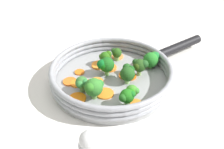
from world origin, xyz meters
name	(u,v)px	position (x,y,z in m)	size (l,w,h in m)	color
ground_plane	(112,83)	(0.00, 0.00, 0.00)	(4.00, 4.00, 0.00)	white
skillet	(112,81)	(0.00, 0.00, 0.01)	(0.32, 0.32, 0.02)	#939699
skillet_rim_wall	(112,72)	(0.00, 0.00, 0.04)	(0.33, 0.33, 0.04)	gray
skillet_handle	(178,47)	(0.15, -0.21, 0.03)	(0.03, 0.03, 0.20)	black
skillet_rivet_left	(162,68)	(0.05, -0.15, 0.02)	(0.01, 0.01, 0.01)	#98939A
skillet_rivet_right	(141,54)	(0.12, -0.09, 0.02)	(0.01, 0.01, 0.01)	gray
carrot_slice_0	(126,75)	(0.01, -0.04, 0.02)	(0.04, 0.04, 0.00)	orange
carrot_slice_1	(77,83)	(-0.02, 0.09, 0.02)	(0.03, 0.03, 0.01)	orange
carrot_slice_2	(141,64)	(0.07, -0.09, 0.02)	(0.04, 0.04, 0.01)	orange
carrot_slice_3	(90,85)	(-0.03, 0.06, 0.02)	(0.05, 0.05, 0.01)	orange
carrot_slice_4	(98,82)	(-0.02, 0.04, 0.02)	(0.03, 0.03, 0.01)	orange
carrot_slice_5	(137,103)	(-0.10, -0.06, 0.02)	(0.03, 0.03, 0.00)	orange
carrot_slice_6	(80,72)	(0.03, 0.09, 0.02)	(0.03, 0.03, 0.00)	orange
carrot_slice_7	(110,68)	(0.05, 0.01, 0.02)	(0.04, 0.04, 0.01)	orange
carrot_slice_8	(71,82)	(-0.01, 0.11, 0.02)	(0.04, 0.04, 0.00)	orange
carrot_slice_9	(118,57)	(0.11, -0.02, 0.02)	(0.04, 0.04, 0.00)	orange
carrot_slice_10	(100,65)	(0.06, 0.04, 0.02)	(0.04, 0.04, 0.01)	orange
carrot_slice_11	(78,98)	(-0.08, 0.08, 0.02)	(0.04, 0.04, 0.00)	orange
carrot_slice_12	(131,76)	(0.01, -0.05, 0.02)	(0.03, 0.03, 0.01)	orange
carrot_slice_13	(106,93)	(-0.06, 0.02, 0.02)	(0.04, 0.04, 0.00)	orange
broccoli_floret_0	(117,53)	(0.10, -0.02, 0.04)	(0.03, 0.03, 0.04)	#7DA04F
broccoli_floret_1	(128,73)	(-0.02, -0.04, 0.05)	(0.05, 0.04, 0.05)	#85B669
broccoli_floret_2	(133,91)	(-0.08, -0.05, 0.04)	(0.03, 0.03, 0.04)	#81AE62
broccoli_floret_3	(153,59)	(0.06, -0.12, 0.04)	(0.05, 0.05, 0.05)	#63864D
broccoli_floret_4	(106,65)	(0.02, 0.02, 0.05)	(0.04, 0.05, 0.05)	#6CA04F
broccoli_floret_5	(95,87)	(-0.08, 0.04, 0.05)	(0.05, 0.05, 0.06)	#689249
broccoli_floret_6	(140,65)	(0.02, -0.08, 0.05)	(0.04, 0.04, 0.05)	#8CB362
broccoli_floret_7	(128,96)	(-0.11, -0.04, 0.05)	(0.04, 0.04, 0.05)	#7CB165
broccoli_floret_8	(83,83)	(-0.05, 0.08, 0.04)	(0.04, 0.03, 0.04)	#6C9F53
broccoli_floret_9	(106,56)	(0.07, 0.02, 0.04)	(0.04, 0.04, 0.04)	olive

